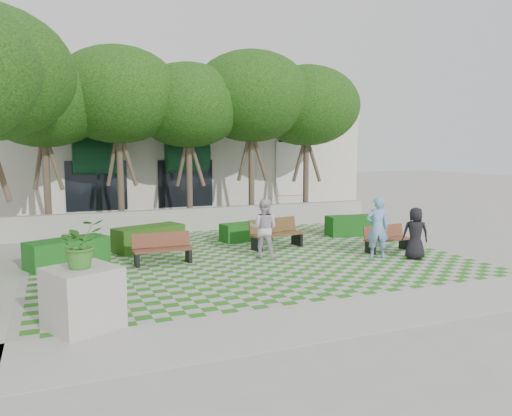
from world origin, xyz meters
name	(u,v)px	position (x,y,z in m)	size (l,w,h in m)	color
ground	(260,264)	(0.00, 0.00, 0.00)	(90.00, 90.00, 0.00)	gray
lawn	(247,257)	(0.00, 1.00, 0.01)	(12.00, 12.00, 0.00)	#2B721E
sidewalk_south	(353,315)	(0.00, -4.70, 0.01)	(16.00, 2.00, 0.01)	#9E9B93
retaining_wall	(199,219)	(0.00, 6.20, 0.45)	(15.00, 0.36, 0.90)	#9E9B93
bench_east	(387,239)	(4.39, 0.08, 0.40)	(1.60, 0.64, 0.82)	brown
bench_mid	(276,234)	(1.37, 1.89, 0.46)	(1.92, 0.97, 0.96)	#4F351B
bench_west	(163,249)	(-2.53, 1.08, 0.42)	(1.66, 0.56, 0.87)	#592D1E
hedge_east	(355,225)	(5.10, 2.95, 0.36)	(2.08, 0.83, 0.73)	#124514
hedge_midright	(246,232)	(0.94, 3.49, 0.32)	(1.80, 0.72, 0.63)	#144D15
hedge_midleft	(149,238)	(-2.54, 3.12, 0.39)	(2.21, 0.88, 0.77)	#204512
hedge_west	(67,253)	(-5.03, 1.81, 0.38)	(2.16, 0.86, 0.75)	#154F17
planter_front	(82,285)	(-4.93, -3.43, 0.81)	(1.49, 1.49, 2.00)	#9E9B93
person_blue	(377,228)	(3.50, -0.64, 0.92)	(0.67, 0.44, 1.83)	#729CCF
person_dark	(415,233)	(4.46, -1.17, 0.77)	(0.75, 0.49, 1.53)	black
person_white	(264,228)	(0.42, 0.70, 0.88)	(0.86, 0.67, 1.77)	silver
tree_row	(150,95)	(-1.86, 5.95, 5.18)	(17.70, 13.40, 7.41)	#47382B
building	(175,162)	(0.93, 14.08, 2.52)	(18.00, 8.92, 5.15)	beige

